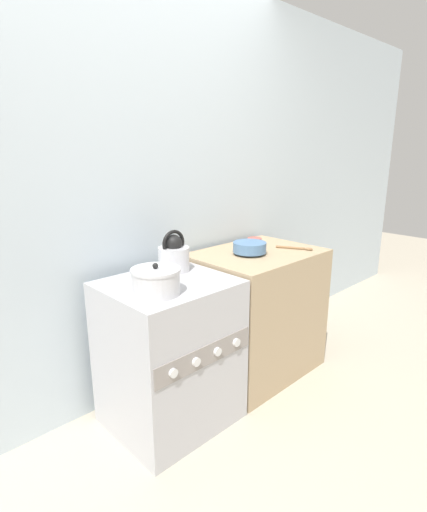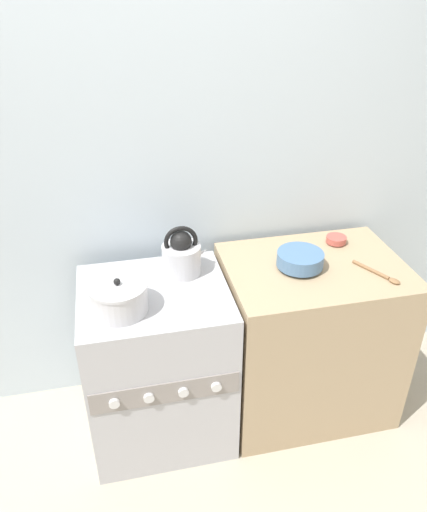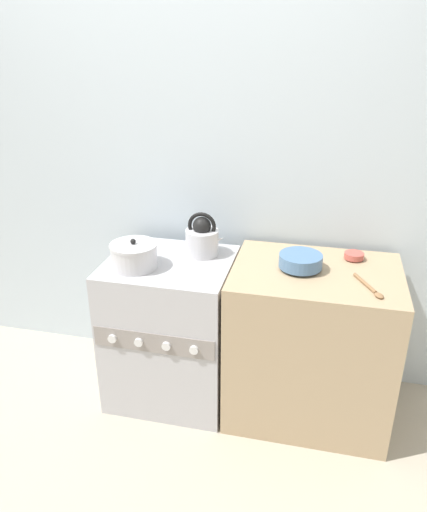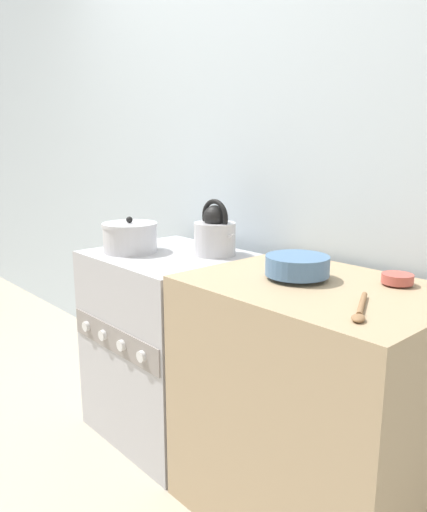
{
  "view_description": "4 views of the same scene",
  "coord_description": "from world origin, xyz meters",
  "px_view_note": "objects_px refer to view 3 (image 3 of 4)",
  "views": [
    {
      "loc": [
        -1.2,
        -1.3,
        1.51
      ],
      "look_at": [
        0.35,
        0.3,
        0.9
      ],
      "focal_mm": 28.0,
      "sensor_mm": 36.0,
      "label": 1
    },
    {
      "loc": [
        -0.13,
        -1.49,
        2.05
      ],
      "look_at": [
        0.27,
        0.33,
        0.95
      ],
      "focal_mm": 35.0,
      "sensor_mm": 36.0,
      "label": 2
    },
    {
      "loc": [
        0.76,
        -1.94,
        1.92
      ],
      "look_at": [
        0.25,
        0.25,
        0.9
      ],
      "focal_mm": 35.0,
      "sensor_mm": 36.0,
      "label": 3
    },
    {
      "loc": [
        1.67,
        -0.97,
        1.28
      ],
      "look_at": [
        0.3,
        0.27,
        0.87
      ],
      "focal_mm": 35.0,
      "sensor_mm": 36.0,
      "label": 4
    }
  ],
  "objects_px": {
    "stove": "(172,329)",
    "kettle": "(202,238)",
    "enamel_bowl": "(301,261)",
    "cooking_pot": "(134,255)",
    "small_ceramic_bowl": "(354,256)"
  },
  "relations": [
    {
      "from": "enamel_bowl",
      "to": "cooking_pot",
      "type": "bearing_deg",
      "value": -171.51
    },
    {
      "from": "stove",
      "to": "cooking_pot",
      "type": "distance_m",
      "value": 0.51
    },
    {
      "from": "small_ceramic_bowl",
      "to": "cooking_pot",
      "type": "bearing_deg",
      "value": -164.43
    },
    {
      "from": "cooking_pot",
      "to": "small_ceramic_bowl",
      "type": "relative_size",
      "value": 2.4
    },
    {
      "from": "small_ceramic_bowl",
      "to": "kettle",
      "type": "bearing_deg",
      "value": -174.89
    },
    {
      "from": "stove",
      "to": "cooking_pot",
      "type": "height_order",
      "value": "cooking_pot"
    },
    {
      "from": "stove",
      "to": "enamel_bowl",
      "type": "xyz_separation_m",
      "value": [
        0.67,
        0.02,
        0.48
      ]
    },
    {
      "from": "kettle",
      "to": "small_ceramic_bowl",
      "type": "distance_m",
      "value": 0.79
    },
    {
      "from": "cooking_pot",
      "to": "small_ceramic_bowl",
      "type": "bearing_deg",
      "value": 15.57
    },
    {
      "from": "kettle",
      "to": "enamel_bowl",
      "type": "distance_m",
      "value": 0.54
    },
    {
      "from": "stove",
      "to": "cooking_pot",
      "type": "bearing_deg",
      "value": -144.95
    },
    {
      "from": "enamel_bowl",
      "to": "small_ceramic_bowl",
      "type": "relative_size",
      "value": 2.13
    },
    {
      "from": "enamel_bowl",
      "to": "small_ceramic_bowl",
      "type": "distance_m",
      "value": 0.32
    },
    {
      "from": "kettle",
      "to": "stove",
      "type": "bearing_deg",
      "value": -139.27
    },
    {
      "from": "stove",
      "to": "kettle",
      "type": "bearing_deg",
      "value": 40.73
    }
  ]
}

